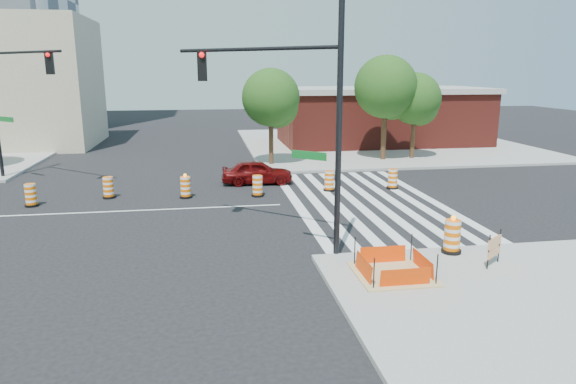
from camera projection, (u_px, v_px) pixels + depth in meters
The scene contains 21 objects.
ground at pixel (120, 211), 22.15m from camera, with size 120.00×120.00×0.00m, color black.
sidewalk_ne at pixel (380, 144), 42.23m from camera, with size 22.00×22.00×0.15m, color gray.
crosswalk_east at pixel (364, 201), 23.86m from camera, with size 6.75×13.50×0.01m.
lane_centerline at pixel (120, 211), 22.15m from camera, with size 14.00×0.12×0.01m, color silver.
excavation_pit at pixel (393, 272), 14.86m from camera, with size 2.20×2.20×0.90m.
brick_storefront at pixel (381, 116), 41.72m from camera, with size 16.50×8.50×4.60m.
beige_midrise at pixel (0, 83), 40.25m from camera, with size 14.00×10.00×10.00m, color tan.
red_coupe at pixel (257, 172), 27.42m from camera, with size 1.52×3.77×1.28m, color #510707.
signal_pole_se at pixel (290, 97), 16.36m from camera, with size 4.93×4.14×8.33m.
signal_pole_nw at pixel (9, 84), 26.72m from camera, with size 4.94×4.45×8.60m.
pit_drum at pixel (452, 237), 16.57m from camera, with size 0.64×0.64×1.26m.
barricade at pixel (494, 247), 15.47m from camera, with size 0.74×0.58×1.06m.
tree_north_c at pixel (271, 101), 31.78m from camera, with size 3.59×3.59×6.10m.
tree_north_d at pixel (386, 91), 33.36m from camera, with size 4.08×4.08×6.94m.
tree_north_e at pixel (415, 102), 34.06m from camera, with size 3.46×3.43×5.83m.
median_drum_2 at pixel (31, 196), 22.87m from camera, with size 0.60×0.60×1.02m.
median_drum_3 at pixel (108, 188), 24.35m from camera, with size 0.60×0.60×1.02m.
median_drum_4 at pixel (186, 188), 24.40m from camera, with size 0.60×0.60×1.18m.
median_drum_5 at pixel (258, 187), 24.70m from camera, with size 0.60×0.60×1.02m.
median_drum_6 at pixel (329, 182), 25.82m from camera, with size 0.60×0.60×1.02m.
median_drum_7 at pixel (393, 180), 26.29m from camera, with size 0.60×0.60×1.02m.
Camera 1 is at (3.75, -22.25, 5.92)m, focal length 32.00 mm.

